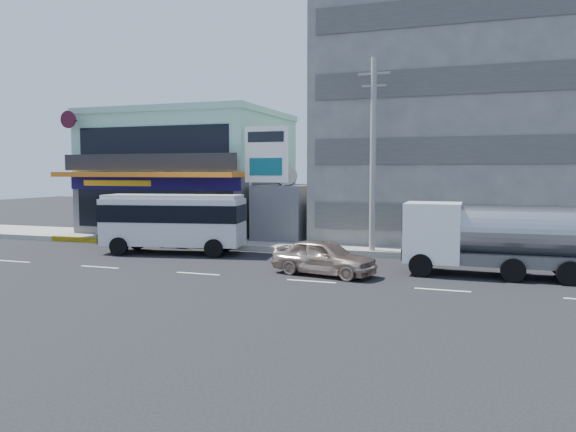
# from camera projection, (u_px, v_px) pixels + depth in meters

# --- Properties ---
(ground) EXTENTS (120.00, 120.00, 0.00)m
(ground) POSITION_uv_depth(u_px,v_px,m) (198.00, 274.00, 23.71)
(ground) COLOR black
(ground) RESTS_ON ground
(sidewalk) EXTENTS (70.00, 5.00, 0.30)m
(sidewalk) POSITION_uv_depth(u_px,v_px,m) (361.00, 247.00, 31.00)
(sidewalk) COLOR gray
(sidewalk) RESTS_ON ground
(shop_building) EXTENTS (12.40, 11.70, 8.00)m
(shop_building) POSITION_uv_depth(u_px,v_px,m) (191.00, 176.00, 39.15)
(shop_building) COLOR #4A4A4F
(shop_building) RESTS_ON ground
(concrete_building) EXTENTS (16.00, 12.00, 14.00)m
(concrete_building) POSITION_uv_depth(u_px,v_px,m) (462.00, 127.00, 33.99)
(concrete_building) COLOR gray
(concrete_building) RESTS_ON ground
(gap_structure) EXTENTS (3.00, 6.00, 3.50)m
(gap_structure) POSITION_uv_depth(u_px,v_px,m) (290.00, 213.00, 34.87)
(gap_structure) COLOR #4A4A4F
(gap_structure) RESTS_ON ground
(satellite_dish) EXTENTS (1.50, 1.50, 0.15)m
(satellite_dish) POSITION_uv_depth(u_px,v_px,m) (285.00, 184.00, 33.78)
(satellite_dish) COLOR slate
(satellite_dish) RESTS_ON gap_structure
(billboard) EXTENTS (2.60, 0.18, 6.90)m
(billboard) POSITION_uv_depth(u_px,v_px,m) (266.00, 161.00, 32.15)
(billboard) COLOR gray
(billboard) RESTS_ON ground
(utility_pole_near) EXTENTS (1.60, 0.30, 10.00)m
(utility_pole_near) POSITION_uv_depth(u_px,v_px,m) (373.00, 155.00, 28.30)
(utility_pole_near) COLOR #999993
(utility_pole_near) RESTS_ON ground
(minibus) EXTENTS (7.73, 3.70, 3.10)m
(minibus) POSITION_uv_depth(u_px,v_px,m) (173.00, 218.00, 29.54)
(minibus) COLOR silver
(minibus) RESTS_ON ground
(sedan) EXTENTS (4.72, 2.70, 1.51)m
(sedan) POSITION_uv_depth(u_px,v_px,m) (324.00, 257.00, 23.39)
(sedan) COLOR #C9AF99
(sedan) RESTS_ON ground
(tanker_truck) EXTENTS (7.63, 2.52, 3.00)m
(tanker_truck) POSITION_uv_depth(u_px,v_px,m) (491.00, 237.00, 23.05)
(tanker_truck) COLOR white
(tanker_truck) RESTS_ON ground
(motorcycle_rider) EXTENTS (1.73, 1.18, 2.10)m
(motorcycle_rider) POSITION_uv_depth(u_px,v_px,m) (172.00, 236.00, 31.82)
(motorcycle_rider) COLOR #540D0C
(motorcycle_rider) RESTS_ON ground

